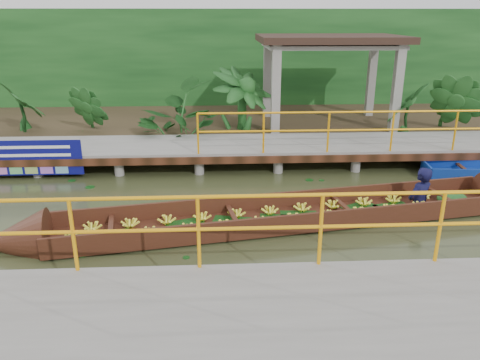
{
  "coord_description": "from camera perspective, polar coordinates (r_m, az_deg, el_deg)",
  "views": [
    {
      "loc": [
        -0.54,
        -8.54,
        3.83
      ],
      "look_at": [
        -0.08,
        0.5,
        0.6
      ],
      "focal_mm": 35.0,
      "sensor_mm": 36.0,
      "label": 1
    }
  ],
  "objects": [
    {
      "name": "pavilion",
      "position": [
        15.29,
        10.89,
        15.5
      ],
      "size": [
        4.4,
        3.0,
        3.0
      ],
      "color": "slate",
      "rests_on": "ground"
    },
    {
      "name": "near_dock",
      "position": [
        5.8,
        13.86,
        -18.48
      ],
      "size": [
        18.0,
        2.4,
        1.73
      ],
      "color": "slate",
      "rests_on": "ground"
    },
    {
      "name": "foliage_backdrop",
      "position": [
        18.64,
        -1.27,
        14.0
      ],
      "size": [
        30.0,
        0.8,
        4.0
      ],
      "primitive_type": "cube",
      "color": "#133B16",
      "rests_on": "ground"
    },
    {
      "name": "vendor_boat",
      "position": [
        9.16,
        7.55,
        -3.8
      ],
      "size": [
        11.06,
        2.95,
        2.12
      ],
      "rotation": [
        0.0,
        0.0,
        0.17
      ],
      "color": "#3B1D10",
      "rests_on": "ground"
    },
    {
      "name": "blue_banner",
      "position": [
        12.4,
        -24.86,
        2.48
      ],
      "size": [
        2.78,
        0.04,
        0.87
      ],
      "color": "#0C0D61",
      "rests_on": "ground"
    },
    {
      "name": "ground",
      "position": [
        9.38,
        0.65,
        -4.48
      ],
      "size": [
        80.0,
        80.0,
        0.0
      ],
      "primitive_type": "plane",
      "color": "#2F341A",
      "rests_on": "ground"
    },
    {
      "name": "land_strip",
      "position": [
        16.45,
        -0.96,
        6.98
      ],
      "size": [
        30.0,
        8.0,
        0.45
      ],
      "primitive_type": "cube",
      "color": "#2E2217",
      "rests_on": "ground"
    },
    {
      "name": "far_dock",
      "position": [
        12.44,
        -0.22,
        4.01
      ],
      "size": [
        16.0,
        2.06,
        1.66
      ],
      "color": "slate",
      "rests_on": "ground"
    },
    {
      "name": "tropical_plants",
      "position": [
        14.1,
        -0.93,
        8.89
      ],
      "size": [
        14.2,
        1.2,
        1.5
      ],
      "color": "#133B16",
      "rests_on": "ground"
    }
  ]
}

